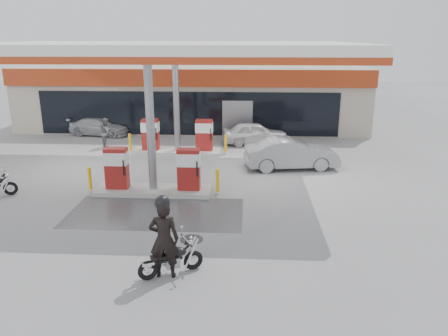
% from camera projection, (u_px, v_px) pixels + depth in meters
% --- Properties ---
extents(ground, '(90.00, 90.00, 0.00)m').
position_uv_depth(ground, '(142.00, 212.00, 15.14)').
color(ground, gray).
rests_on(ground, ground).
extents(wet_patch, '(6.00, 3.00, 0.00)m').
position_uv_depth(wet_patch, '(156.00, 213.00, 15.11)').
color(wet_patch, '#4C4C4F').
rests_on(wet_patch, ground).
extents(drain_cover, '(0.70, 0.70, 0.01)m').
position_uv_depth(drain_cover, '(192.00, 239.00, 13.12)').
color(drain_cover, '#38383A').
rests_on(drain_cover, ground).
extents(store_building, '(22.00, 8.22, 4.00)m').
position_uv_depth(store_building, '(195.00, 95.00, 29.78)').
color(store_building, '#BAAF9C').
rests_on(store_building, ground).
extents(canopy, '(16.00, 10.02, 5.51)m').
position_uv_depth(canopy, '(163.00, 51.00, 18.38)').
color(canopy, silver).
rests_on(canopy, ground).
extents(pump_island_near, '(5.14, 1.30, 1.78)m').
position_uv_depth(pump_island_near, '(153.00, 175.00, 16.84)').
color(pump_island_near, '#9E9E99').
rests_on(pump_island_near, ground).
extents(pump_island_far, '(5.14, 1.30, 1.78)m').
position_uv_depth(pump_island_far, '(177.00, 140.00, 22.57)').
color(pump_island_far, '#9E9E99').
rests_on(pump_island_far, ground).
extents(main_motorcycle, '(1.59, 0.98, 0.90)m').
position_uv_depth(main_motorcycle, '(172.00, 260.00, 11.11)').
color(main_motorcycle, black).
rests_on(main_motorcycle, ground).
extents(biker_main, '(0.77, 0.53, 2.05)m').
position_uv_depth(biker_main, '(164.00, 239.00, 10.85)').
color(biker_main, black).
rests_on(biker_main, ground).
extents(sedan_white, '(3.81, 1.91, 1.25)m').
position_uv_depth(sedan_white, '(255.00, 133.00, 24.48)').
color(sedan_white, silver).
rests_on(sedan_white, ground).
extents(attendant, '(0.79, 0.92, 1.63)m').
position_uv_depth(attendant, '(106.00, 133.00, 23.72)').
color(attendant, '#4F4F54').
rests_on(attendant, ground).
extents(hatchback_silver, '(4.41, 2.11, 1.40)m').
position_uv_depth(hatchback_silver, '(291.00, 154.00, 19.98)').
color(hatchback_silver, gray).
rests_on(hatchback_silver, ground).
extents(parked_car_left, '(3.95, 2.16, 1.08)m').
position_uv_depth(parked_car_left, '(100.00, 126.00, 26.74)').
color(parked_car_left, '#9B9EA3').
rests_on(parked_car_left, ground).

